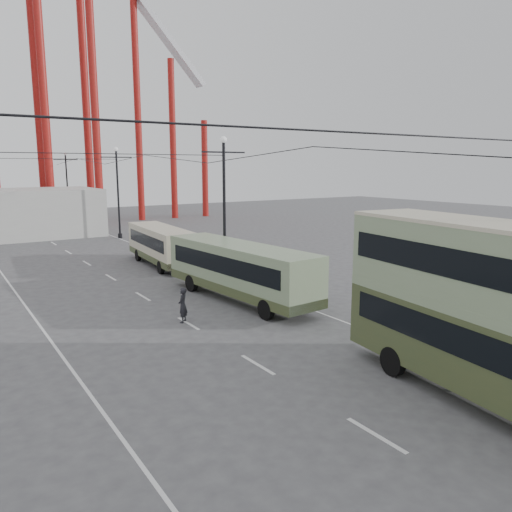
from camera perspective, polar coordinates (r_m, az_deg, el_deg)
ground at (r=17.04m, az=10.87°, el=-15.71°), size 160.00×160.00×0.00m
road_markings at (r=32.99m, az=-14.85°, el=-3.07°), size 12.52×120.00×0.01m
lamp_post_mid at (r=33.33m, az=-3.64°, el=5.52°), size 3.20×0.44×9.32m
lamp_post_far at (r=53.53m, az=-15.49°, el=6.94°), size 3.20×0.44×9.32m
lamp_post_distant at (r=74.75m, az=-20.76°, el=7.48°), size 3.20×0.44×9.32m
double_decker_bus at (r=16.96m, az=25.60°, el=-5.12°), size 3.98×10.91×5.73m
single_decker_green at (r=27.72m, az=-1.88°, el=-1.49°), size 3.45×11.31×3.15m
single_decker_cream at (r=38.18m, az=-10.80°, el=1.35°), size 3.02×9.44×2.89m
pedestrian at (r=24.22m, az=-8.37°, el=-5.58°), size 0.73×0.72×1.70m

